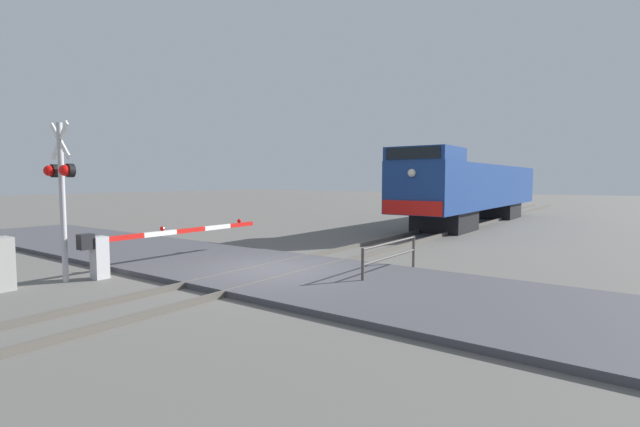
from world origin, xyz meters
The scene contains 9 objects.
ground_plane centered at (0.00, 0.00, 0.00)m, with size 160.00×160.00×0.00m, color #605E59.
rail_track_left centered at (-0.72, 0.00, 0.07)m, with size 0.08×80.00×0.15m, color #59544C.
rail_track_right centered at (0.72, 0.00, 0.07)m, with size 0.08×80.00×0.15m, color #59544C.
road_surface centered at (0.00, 0.00, 0.07)m, with size 36.00×5.03×0.14m, color #47474C.
locomotive centered at (0.00, 17.75, 2.12)m, with size 2.97×18.26×4.11m.
crossing_signal centered at (-3.70, -3.93, 2.54)m, with size 1.18×0.33×4.09m.
crossing_gate centered at (-3.40, -2.30, 0.78)m, with size 0.36×6.25×1.24m.
utility_cabinet centered at (-4.02, -5.19, 0.64)m, with size 0.54×0.39×1.28m, color #999993.
guard_railing centered at (2.70, 1.73, 0.63)m, with size 0.08×3.09×0.95m.
Camera 1 is at (8.28, -9.26, 2.63)m, focal length 25.16 mm.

